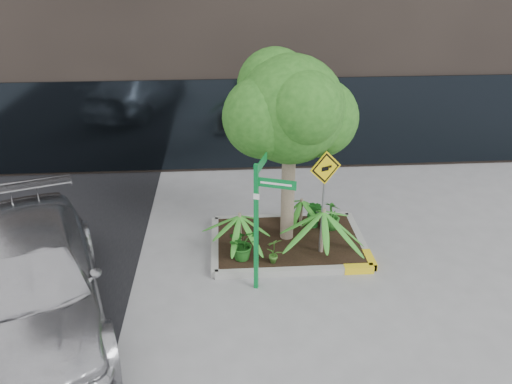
{
  "coord_description": "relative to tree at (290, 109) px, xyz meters",
  "views": [
    {
      "loc": [
        -1.14,
        -8.96,
        5.93
      ],
      "look_at": [
        -0.51,
        0.2,
        1.39
      ],
      "focal_mm": 35.0,
      "sensor_mm": 36.0,
      "label": 1
    }
  ],
  "objects": [
    {
      "name": "shrub_d",
      "position": [
        0.69,
        0.34,
        -2.55
      ],
      "size": [
        0.54,
        0.54,
        0.7
      ],
      "primitive_type": "imported",
      "rotation": [
        0.0,
        0.0,
        5.32
      ],
      "color": "#1B5F1F",
      "rests_on": "planter"
    },
    {
      "name": "parked_car",
      "position": [
        -4.65,
        -2.27,
        -2.25
      ],
      "size": [
        3.92,
        5.94,
        1.6
      ],
      "primitive_type": "imported",
      "rotation": [
        0.0,
        0.0,
        0.33
      ],
      "color": "#BCBBC0",
      "rests_on": "ground"
    },
    {
      "name": "shrub_c",
      "position": [
        -0.38,
        -1.0,
        -2.61
      ],
      "size": [
        0.39,
        0.39,
        0.58
      ],
      "primitive_type": "imported",
      "rotation": [
        0.0,
        0.0,
        3.47
      ],
      "color": "#387022",
      "rests_on": "planter"
    },
    {
      "name": "palm_left",
      "position": [
        -1.04,
        -0.47,
        -2.08
      ],
      "size": [
        0.98,
        0.98,
        1.09
      ],
      "color": "tan",
      "rests_on": "ground"
    },
    {
      "name": "palm_back",
      "position": [
        0.38,
        0.45,
        -2.26
      ],
      "size": [
        0.77,
        0.77,
        0.85
      ],
      "color": "tan",
      "rests_on": "ground"
    },
    {
      "name": "ground",
      "position": [
        -0.18,
        -0.45,
        -3.05
      ],
      "size": [
        80.0,
        80.0,
        0.0
      ],
      "primitive_type": "plane",
      "color": "gray",
      "rests_on": "ground"
    },
    {
      "name": "tree",
      "position": [
        0.0,
        0.0,
        0.0
      ],
      "size": [
        2.78,
        2.47,
        4.18
      ],
      "color": "tan",
      "rests_on": "ground"
    },
    {
      "name": "planter",
      "position": [
        0.05,
        -0.18,
        -2.95
      ],
      "size": [
        3.35,
        2.36,
        0.15
      ],
      "color": "#9E9E99",
      "rests_on": "ground"
    },
    {
      "name": "palm_front",
      "position": [
        0.66,
        -0.67,
        -1.94
      ],
      "size": [
        1.15,
        1.15,
        1.28
      ],
      "color": "tan",
      "rests_on": "ground"
    },
    {
      "name": "street_sign_post",
      "position": [
        -0.72,
        -1.57,
        -1.45
      ],
      "size": [
        0.73,
        0.92,
        2.59
      ],
      "rotation": [
        0.0,
        0.0,
        -0.34
      ],
      "color": "#0C8436",
      "rests_on": "ground"
    },
    {
      "name": "shrub_a",
      "position": [
        -1.0,
        -0.79,
        -2.55
      ],
      "size": [
        0.85,
        0.85,
        0.7
      ],
      "primitive_type": "imported",
      "rotation": [
        0.0,
        0.0,
        0.48
      ],
      "color": "#1E601B",
      "rests_on": "planter"
    },
    {
      "name": "cattle_sign",
      "position": [
        0.63,
        -0.68,
        -1.36
      ],
      "size": [
        0.66,
        0.28,
        2.28
      ],
      "rotation": [
        0.0,
        0.0,
        0.38
      ],
      "color": "slate",
      "rests_on": "ground"
    },
    {
      "name": "shrub_b",
      "position": [
        1.05,
        0.26,
        -2.56
      ],
      "size": [
        0.54,
        0.54,
        0.68
      ],
      "primitive_type": "imported",
      "rotation": [
        0.0,
        0.0,
        2.4
      ],
      "color": "#25691F",
      "rests_on": "planter"
    }
  ]
}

